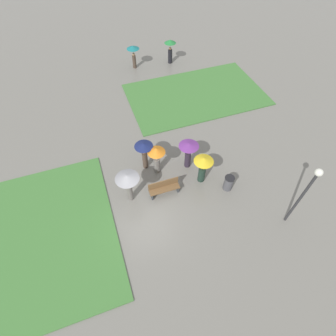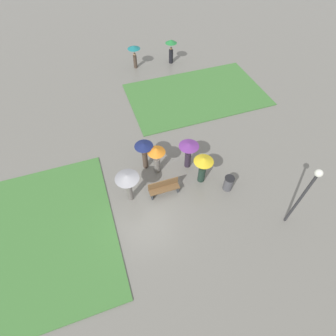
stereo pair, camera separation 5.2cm
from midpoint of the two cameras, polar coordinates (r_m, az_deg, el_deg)
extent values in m
plane|color=slate|center=(13.51, -4.91, -9.06)|extent=(90.00, 90.00, 0.00)
cube|color=#427A38|center=(14.32, -28.95, -14.08)|extent=(8.36, 8.19, 0.06)
cube|color=#427A38|center=(20.30, 6.01, 15.67)|extent=(9.86, 6.03, 0.06)
cube|color=brown|center=(13.63, -0.89, -4.59)|extent=(1.62, 0.43, 0.05)
cube|color=brown|center=(13.53, -1.15, -3.39)|extent=(1.62, 0.06, 0.45)
cube|color=#383D42|center=(13.72, -3.71, -5.91)|extent=(0.08, 0.38, 0.40)
cube|color=#383D42|center=(13.96, 1.89, -4.32)|extent=(0.08, 0.38, 0.40)
cylinder|color=#2D2D30|center=(12.98, 26.51, -6.24)|extent=(0.12, 0.12, 3.61)
sphere|color=white|center=(11.56, 29.89, -0.85)|extent=(0.32, 0.32, 0.32)
cylinder|color=#4C4C51|center=(14.19, 12.91, -3.24)|extent=(0.49, 0.49, 0.88)
cylinder|color=black|center=(13.83, 13.23, -2.14)|extent=(0.53, 0.53, 0.03)
cylinder|color=slate|center=(13.47, -8.40, -5.18)|extent=(0.40, 0.40, 1.18)
sphere|color=tan|center=(12.91, -8.74, -3.47)|extent=(0.20, 0.20, 0.20)
cylinder|color=#4C4C4F|center=(12.69, -8.89, -2.75)|extent=(0.02, 0.02, 0.35)
cone|color=gray|center=(12.47, -9.05, -1.96)|extent=(1.18, 1.18, 0.22)
cylinder|color=#2D2333|center=(14.78, 4.20, 1.88)|extent=(0.46, 0.46, 1.06)
sphere|color=brown|center=(14.31, 4.34, 3.54)|extent=(0.21, 0.21, 0.21)
cylinder|color=#4C4C4F|center=(14.11, 4.41, 4.31)|extent=(0.02, 0.02, 0.35)
cone|color=#703389|center=(13.92, 4.47, 5.06)|extent=(1.09, 1.09, 0.18)
cylinder|color=#47382D|center=(14.72, -5.10, 1.75)|extent=(0.37, 0.37, 1.13)
sphere|color=#997051|center=(14.23, -5.29, 3.50)|extent=(0.20, 0.20, 0.20)
cylinder|color=#4C4C4F|center=(14.03, -5.37, 4.25)|extent=(0.02, 0.02, 0.35)
cone|color=navy|center=(13.83, -5.45, 5.04)|extent=(1.00, 1.00, 0.20)
cylinder|color=#1E3328|center=(14.23, 7.22, -1.32)|extent=(0.52, 0.52, 1.00)
sphere|color=brown|center=(13.76, 7.47, 0.23)|extent=(0.22, 0.22, 0.22)
cylinder|color=#4C4C4F|center=(13.54, 7.59, 0.99)|extent=(0.02, 0.02, 0.35)
cone|color=gold|center=(13.32, 7.72, 1.80)|extent=(1.03, 1.03, 0.24)
cylinder|color=slate|center=(14.52, -2.51, 0.65)|extent=(0.46, 0.46, 1.01)
sphere|color=tan|center=(14.05, -2.59, 2.23)|extent=(0.20, 0.20, 0.20)
cylinder|color=#4C4C4F|center=(13.85, -2.63, 2.99)|extent=(0.02, 0.02, 0.35)
cone|color=orange|center=(13.62, -2.68, 3.87)|extent=(0.96, 0.96, 0.27)
cylinder|color=#47382D|center=(23.32, -7.40, 21.95)|extent=(0.41, 0.41, 1.02)
sphere|color=#997051|center=(23.03, -7.57, 23.30)|extent=(0.23, 0.23, 0.23)
cylinder|color=#4C4C4F|center=(22.90, -7.65, 23.94)|extent=(0.02, 0.02, 0.35)
cone|color=#197075|center=(22.77, -7.73, 24.58)|extent=(1.01, 1.01, 0.22)
cylinder|color=black|center=(23.83, 0.39, 23.12)|extent=(0.48, 0.48, 1.11)
sphere|color=brown|center=(23.53, 0.40, 24.55)|extent=(0.22, 0.22, 0.22)
cylinder|color=#4C4C4F|center=(23.41, 0.41, 25.18)|extent=(0.02, 0.02, 0.35)
cone|color=#237A38|center=(23.27, 0.41, 25.86)|extent=(0.94, 0.94, 0.26)
camera|label=1|loc=(0.03, -90.11, -0.13)|focal=28.00mm
camera|label=2|loc=(0.03, 89.89, 0.13)|focal=28.00mm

